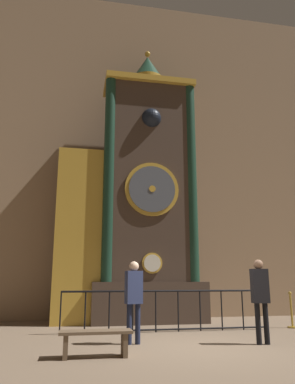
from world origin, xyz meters
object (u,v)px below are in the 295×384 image
at_px(visitor_near, 134,293).
at_px(visitor_far, 260,293).
at_px(visitor_bench, 96,338).
at_px(stanchion_post, 292,316).
at_px(clock_tower, 135,200).

relative_size(visitor_near, visitor_far, 0.98).
relative_size(visitor_far, visitor_bench, 1.36).
height_order(visitor_near, visitor_far, visitor_far).
relative_size(visitor_near, stanchion_post, 1.74).
bearing_deg(visitor_bench, visitor_far, 10.41).
height_order(visitor_far, visitor_bench, visitor_far).
xyz_separation_m(visitor_near, stanchion_post, (4.69, 1.76, -0.70)).
relative_size(visitor_far, stanchion_post, 1.77).
xyz_separation_m(stanchion_post, visitor_bench, (-5.54, -2.93, 0.00)).
bearing_deg(stanchion_post, clock_tower, 153.05).
distance_m(clock_tower, visitor_near, 4.80).
xyz_separation_m(visitor_far, visitor_bench, (-3.46, -0.64, -0.72)).
bearing_deg(visitor_near, visitor_bench, -136.31).
bearing_deg(visitor_far, visitor_near, 175.95).
xyz_separation_m(visitor_near, visitor_bench, (-0.85, -1.17, -0.70)).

